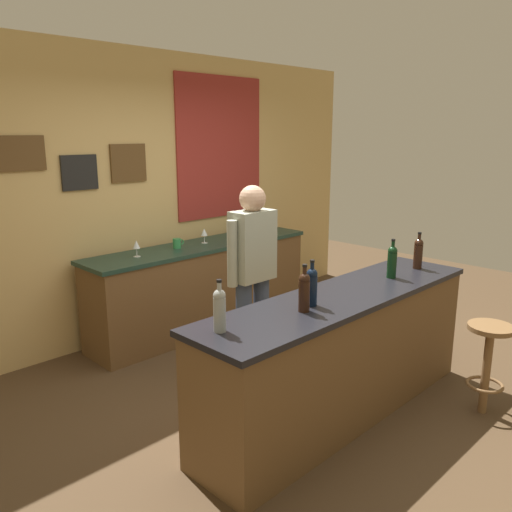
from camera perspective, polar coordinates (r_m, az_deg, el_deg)
ground_plane at (r=4.27m, az=4.56°, el=-14.83°), size 10.00×10.00×0.00m
back_wall at (r=5.34m, az=-11.87°, el=6.73°), size 6.00×0.09×2.80m
bar_counter at (r=3.85m, az=9.30°, el=-10.64°), size 2.52×0.60×0.92m
side_counter at (r=5.46m, az=-5.84°, el=-3.31°), size 2.55×0.56×0.90m
bartender at (r=4.18m, az=-0.37°, el=-1.58°), size 0.52×0.21×1.62m
bar_stool at (r=4.16m, az=24.12°, el=-9.79°), size 0.32×0.32×0.68m
wine_bottle_a at (r=2.94m, az=-4.02°, el=-5.78°), size 0.07×0.07×0.31m
wine_bottle_b at (r=3.26m, az=5.32°, el=-3.80°), size 0.07×0.07×0.31m
wine_bottle_c at (r=3.38m, az=6.13°, el=-3.23°), size 0.07×0.07×0.31m
wine_bottle_d at (r=4.13m, az=14.71°, el=-0.49°), size 0.07×0.07×0.31m
wine_bottle_e at (r=4.47m, az=17.38°, el=0.38°), size 0.07×0.07×0.31m
wine_glass_a at (r=4.88m, az=-13.00°, el=1.17°), size 0.07×0.07×0.16m
wine_glass_b at (r=5.37m, az=-5.70°, el=2.57°), size 0.07×0.07×0.16m
wine_glass_c at (r=5.61m, az=-2.22°, el=3.10°), size 0.07×0.07×0.16m
coffee_mug at (r=5.19m, az=-8.65°, el=1.39°), size 0.12×0.08×0.09m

